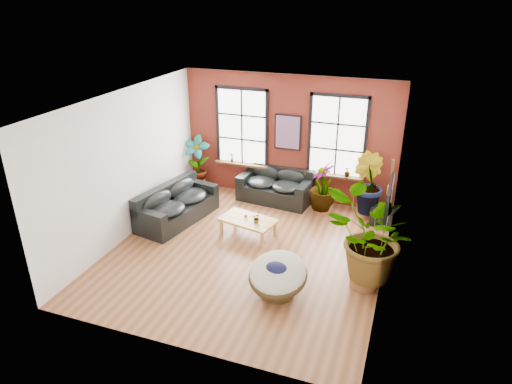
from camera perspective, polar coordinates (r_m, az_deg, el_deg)
room at (r=9.90m, az=-0.88°, el=1.61°), size 6.04×6.54×3.54m
sofa_back at (r=12.91m, az=2.50°, el=0.75°), size 2.13×1.21×0.93m
sofa_left at (r=11.96m, az=-10.01°, el=-1.62°), size 1.41×2.48×0.92m
coffee_table at (r=11.08m, az=-1.01°, el=-3.62°), size 1.46×1.03×0.51m
papasan_chair at (r=9.00m, az=2.74°, el=-10.35°), size 1.25×1.26×0.87m
poster at (r=12.56m, az=3.99°, el=7.47°), size 0.74×0.06×0.98m
tv_wall_unit at (r=9.86m, az=16.26°, el=-0.80°), size 0.13×1.86×1.20m
media_box at (r=12.02m, az=15.73°, el=-2.98°), size 0.71×0.64×0.49m
pot_back_left at (r=13.78m, az=-7.28°, el=1.02°), size 0.54×0.54×0.35m
pot_back_right at (r=12.40m, az=13.49°, el=-2.24°), size 0.56×0.56×0.34m
pot_right_wall at (r=9.60m, az=13.32°, el=-10.37°), size 0.61×0.61×0.41m
pot_mid at (r=12.36m, az=8.34°, el=-1.86°), size 0.64×0.64×0.35m
floor_plant_back_left at (r=13.52m, az=-7.37°, el=3.86°), size 0.87×0.66×1.51m
floor_plant_back_right at (r=12.09m, az=13.73°, el=1.02°), size 1.10×1.10×1.57m
floor_plant_right_wall at (r=9.14m, az=14.07°, el=-5.82°), size 2.21×2.17×1.85m
floor_plant_mid at (r=12.09m, az=8.34°, el=0.67°), size 0.88×0.88×1.28m
table_plant at (r=10.83m, az=0.10°, el=-3.29°), size 0.25×0.22×0.24m
sill_plant_left at (r=13.32m, az=-3.04°, el=4.32°), size 0.17×0.17×0.27m
sill_plant_right at (r=12.49m, az=11.33°, el=2.50°), size 0.19×0.19×0.27m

